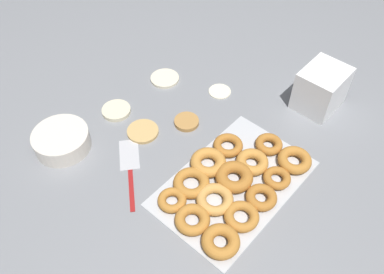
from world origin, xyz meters
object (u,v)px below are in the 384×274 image
at_px(pancake_0, 220,91).
at_px(pancake_2, 165,79).
at_px(pancake_1, 143,131).
at_px(spatula, 130,162).
at_px(batter_bowl, 62,140).
at_px(container_stack, 321,88).
at_px(pancake_3, 187,122).
at_px(pancake_4, 116,111).
at_px(donut_tray, 232,183).

height_order(pancake_0, pancake_2, pancake_2).
relative_size(pancake_1, spatula, 0.45).
distance_m(pancake_0, spatula, 0.43).
xyz_separation_m(batter_bowl, container_stack, (0.70, -0.50, 0.04)).
distance_m(pancake_2, spatula, 0.40).
bearing_deg(batter_bowl, pancake_3, -33.75).
relative_size(pancake_4, container_stack, 0.62).
bearing_deg(spatula, pancake_1, -22.63).
distance_m(pancake_2, pancake_3, 0.24).
relative_size(container_stack, spatula, 0.69).
xyz_separation_m(pancake_3, donut_tray, (-0.10, -0.27, 0.01)).
relative_size(pancake_0, batter_bowl, 0.46).
height_order(container_stack, spatula, container_stack).
xyz_separation_m(donut_tray, spatula, (-0.14, 0.29, -0.02)).
height_order(pancake_2, spatula, pancake_2).
distance_m(pancake_3, spatula, 0.24).
distance_m(pancake_1, spatula, 0.13).
distance_m(donut_tray, batter_bowl, 0.55).
xyz_separation_m(pancake_0, spatula, (-0.43, 0.01, -0.00)).
xyz_separation_m(pancake_2, pancake_3, (-0.11, -0.21, 0.00)).
bearing_deg(spatula, pancake_0, -50.87).
bearing_deg(pancake_0, donut_tray, -136.08).
distance_m(pancake_0, donut_tray, 0.41).
distance_m(pancake_3, batter_bowl, 0.40).
bearing_deg(pancake_3, spatula, 175.20).
height_order(pancake_1, donut_tray, donut_tray).
relative_size(pancake_2, donut_tray, 0.22).
xyz_separation_m(pancake_3, spatula, (-0.24, 0.02, -0.00)).
distance_m(pancake_1, batter_bowl, 0.26).
bearing_deg(pancake_1, container_stack, -35.72).
height_order(donut_tray, spatula, donut_tray).
height_order(pancake_0, pancake_1, pancake_1).
relative_size(batter_bowl, spatula, 0.77).
bearing_deg(pancake_3, donut_tray, -110.68).
relative_size(pancake_0, container_stack, 0.51).
bearing_deg(batter_bowl, container_stack, -35.42).
bearing_deg(pancake_0, pancake_2, 112.99).
height_order(pancake_0, donut_tray, donut_tray).
xyz_separation_m(pancake_0, pancake_4, (-0.32, 0.20, 0.00)).
relative_size(pancake_4, batter_bowl, 0.56).
bearing_deg(batter_bowl, spatula, -64.75).
height_order(pancake_2, pancake_4, pancake_4).
relative_size(pancake_1, pancake_2, 0.98).
bearing_deg(pancake_4, batter_bowl, 177.73).
bearing_deg(container_stack, pancake_4, 134.85).
height_order(pancake_0, pancake_3, pancake_3).
bearing_deg(donut_tray, pancake_3, 69.32).
height_order(pancake_1, spatula, pancake_1).
relative_size(pancake_1, batter_bowl, 0.59).
relative_size(pancake_2, batter_bowl, 0.60).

